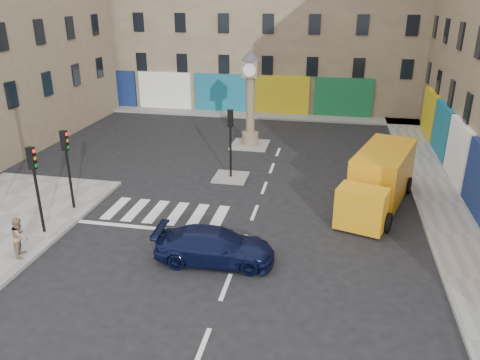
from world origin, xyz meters
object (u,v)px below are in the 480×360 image
(traffic_light_left_near, at_px, (35,177))
(traffic_light_left_far, at_px, (67,157))
(traffic_light_island, at_px, (230,133))
(navy_sedan, at_px, (215,246))
(clock_pillar, at_px, (250,92))
(pedestrian_tan, at_px, (20,237))
(yellow_van, at_px, (379,179))

(traffic_light_left_near, xyz_separation_m, traffic_light_left_far, (0.00, 2.40, 0.00))
(traffic_light_island, height_order, navy_sedan, traffic_light_island)
(clock_pillar, xyz_separation_m, pedestrian_tan, (-6.00, -15.65, -2.62))
(traffic_light_island, height_order, clock_pillar, clock_pillar)
(traffic_light_left_far, height_order, yellow_van, traffic_light_left_far)
(pedestrian_tan, bearing_deg, yellow_van, -79.97)
(traffic_light_left_near, bearing_deg, traffic_light_island, 51.07)
(clock_pillar, height_order, pedestrian_tan, clock_pillar)
(clock_pillar, distance_m, pedestrian_tan, 16.96)
(yellow_van, bearing_deg, navy_sedan, -116.59)
(clock_pillar, bearing_deg, traffic_light_island, -90.00)
(traffic_light_island, bearing_deg, pedestrian_tan, -121.86)
(traffic_light_left_near, distance_m, traffic_light_island, 10.03)
(traffic_light_left_near, bearing_deg, traffic_light_left_far, 90.00)
(traffic_light_left_far, bearing_deg, yellow_van, 14.49)
(traffic_light_left_near, height_order, navy_sedan, traffic_light_left_near)
(traffic_light_left_near, relative_size, traffic_light_island, 1.00)
(traffic_light_left_far, relative_size, traffic_light_island, 1.00)
(traffic_light_island, bearing_deg, traffic_light_left_far, -139.40)
(traffic_light_left_far, xyz_separation_m, yellow_van, (13.90, 3.59, -1.36))
(traffic_light_left_near, xyz_separation_m, clock_pillar, (6.30, 13.80, 0.93))
(clock_pillar, bearing_deg, yellow_van, -45.78)
(traffic_light_left_far, bearing_deg, navy_sedan, -21.95)
(traffic_light_left_far, relative_size, clock_pillar, 0.61)
(traffic_light_left_near, distance_m, yellow_van, 15.19)
(traffic_light_left_near, relative_size, yellow_van, 0.51)
(traffic_light_left_near, distance_m, pedestrian_tan, 2.53)
(traffic_light_left_far, bearing_deg, traffic_light_island, 40.60)
(traffic_light_left_near, xyz_separation_m, traffic_light_island, (6.30, 7.80, -0.03))
(traffic_light_left_far, relative_size, navy_sedan, 0.82)
(navy_sedan, distance_m, yellow_van, 9.21)
(clock_pillar, xyz_separation_m, navy_sedan, (1.23, -14.43, -2.90))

